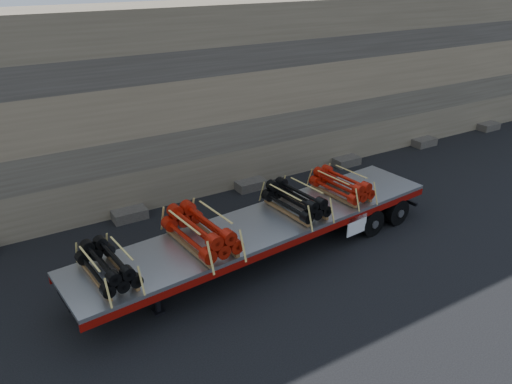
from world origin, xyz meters
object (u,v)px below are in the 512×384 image
trailer (265,239)px  bundle_front (107,266)px  bundle_rear (341,185)px  bundle_midrear (296,201)px  bundle_midfront (201,232)px

trailer → bundle_front: bearing=180.0°
bundle_front → bundle_rear: 8.09m
trailer → bundle_rear: bundle_rear is taller
bundle_midrear → bundle_rear: (2.00, 0.19, -0.01)m
bundle_midfront → bundle_rear: bundle_midfront is taller
trailer → bundle_front: (-4.89, -0.47, 0.96)m
bundle_midfront → bundle_midrear: 3.42m
bundle_front → bundle_midrear: (6.06, 0.58, 0.03)m
bundle_midrear → bundle_rear: 2.01m
bundle_midrear → trailer: bearing=-180.0°
bundle_rear → bundle_midrear: bearing=180.0°
bundle_front → bundle_rear: bundle_rear is taller
trailer → bundle_rear: 3.33m
trailer → bundle_front: bundle_front is taller
bundle_midfront → bundle_front: bearing=180.0°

